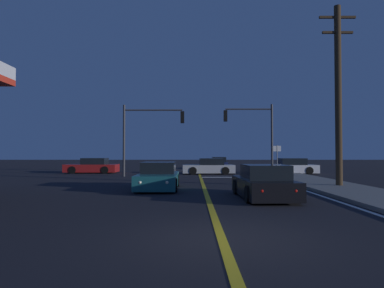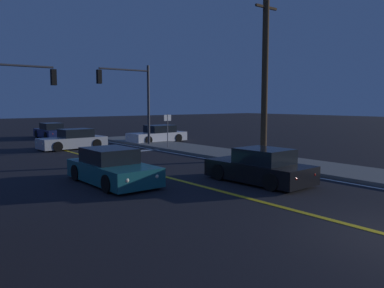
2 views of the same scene
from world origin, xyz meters
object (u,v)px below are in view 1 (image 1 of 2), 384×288
car_parked_curb_teal (158,177)px  car_lead_oncoming_white (289,167)px  street_sign_corner (277,156)px  utility_pole_right (338,93)px  car_far_approaching_red (92,167)px  car_mid_block_silver (209,167)px  car_side_waiting_black (264,184)px  traffic_signal_near_right (254,128)px  traffic_signal_far_left (147,128)px  car_distant_tail_navy (218,164)px

car_parked_curb_teal → car_lead_oncoming_white: 15.62m
street_sign_corner → utility_pole_right: bearing=-78.8°
car_far_approaching_red → utility_pole_right: 21.23m
car_mid_block_silver → car_parked_curb_teal: 12.24m
car_side_waiting_black → traffic_signal_near_right: traffic_signal_near_right is taller
car_far_approaching_red → utility_pole_right: utility_pole_right is taller
car_side_waiting_black → utility_pole_right: utility_pole_right is taller
traffic_signal_near_right → utility_pole_right: utility_pole_right is taller
car_mid_block_silver → traffic_signal_far_left: bearing=118.9°
car_parked_curb_teal → traffic_signal_far_left: traffic_signal_far_left is taller
car_mid_block_silver → car_side_waiting_black: bearing=-176.9°
traffic_signal_far_left → street_sign_corner: 9.95m
car_distant_tail_navy → traffic_signal_near_right: (2.06, -10.61, 3.25)m
car_mid_block_silver → car_far_approaching_red: same height
traffic_signal_near_right → utility_pole_right: bearing=104.3°
car_far_approaching_red → street_sign_corner: bearing=-110.0°
car_parked_curb_teal → traffic_signal_far_left: size_ratio=0.81×
car_lead_oncoming_white → traffic_signal_far_left: traffic_signal_far_left is taller
car_parked_curb_teal → car_far_approaching_red: 14.99m
street_sign_corner → car_mid_block_silver: bearing=137.1°
car_distant_tail_navy → traffic_signal_far_left: size_ratio=0.79×
car_distant_tail_navy → traffic_signal_near_right: size_ratio=0.75×
car_far_approaching_red → traffic_signal_far_left: size_ratio=0.84×
car_far_approaching_red → traffic_signal_near_right: traffic_signal_near_right is taller
traffic_signal_far_left → traffic_signal_near_right: bearing=9.4°
car_distant_tail_navy → street_sign_corner: (3.18, -13.41, 1.01)m
car_parked_curb_teal → utility_pole_right: size_ratio=0.47×
car_distant_tail_navy → street_sign_corner: size_ratio=1.83×
car_lead_oncoming_white → street_sign_corner: street_sign_corner is taller
car_far_approaching_red → car_lead_oncoming_white: (17.23, -1.19, 0.00)m
car_distant_tail_navy → car_parked_curb_teal: bearing=-102.5°
car_mid_block_silver → car_parked_curb_teal: bearing=163.0°
car_mid_block_silver → car_lead_oncoming_white: size_ratio=0.94×
car_distant_tail_navy → utility_pole_right: (4.58, -20.46, 4.31)m
car_far_approaching_red → street_sign_corner: (15.03, -5.69, 1.01)m
car_mid_block_silver → car_far_approaching_red: (-10.33, 1.32, 0.00)m
traffic_signal_near_right → utility_pole_right: 10.22m
car_mid_block_silver → street_sign_corner: size_ratio=1.89×
car_mid_block_silver → car_parked_curb_teal: same height
utility_pole_right → street_sign_corner: utility_pole_right is taller
car_lead_oncoming_white → traffic_signal_far_left: (-11.82, -3.09, 3.13)m
car_parked_curb_teal → traffic_signal_near_right: bearing=-123.4°
traffic_signal_near_right → street_sign_corner: (1.12, -2.80, -2.24)m
car_mid_block_silver → traffic_signal_near_right: bearing=-115.8°
traffic_signal_near_right → street_sign_corner: traffic_signal_near_right is taller
traffic_signal_far_left → utility_pole_right: utility_pole_right is taller
car_mid_block_silver → street_sign_corner: bearing=-135.0°
car_mid_block_silver → utility_pole_right: size_ratio=0.47×
car_distant_tail_navy → utility_pole_right: bearing=-77.3°
utility_pole_right → car_far_approaching_red: bearing=142.2°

